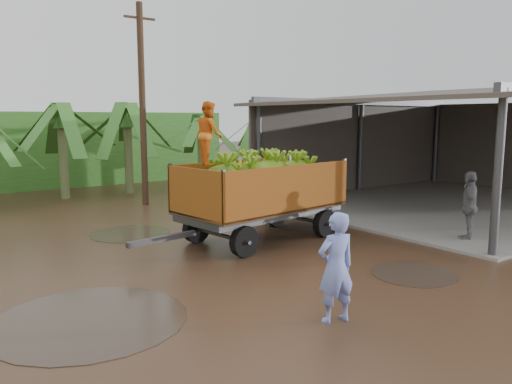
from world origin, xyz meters
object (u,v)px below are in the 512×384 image
at_px(man_blue, 336,267).
at_px(utility_pole, 142,105).
at_px(man_grey, 469,206).
at_px(banana_trailer, 261,190).

bearing_deg(man_blue, utility_pole, -88.35).
relative_size(man_blue, man_grey, 0.96).
height_order(banana_trailer, man_grey, banana_trailer).
height_order(man_grey, utility_pole, utility_pole).
relative_size(man_blue, utility_pole, 0.24).
bearing_deg(utility_pole, man_blue, -99.69).
height_order(man_blue, utility_pole, utility_pole).
height_order(man_blue, man_grey, man_grey).
distance_m(banana_trailer, man_blue, 5.70).
xyz_separation_m(man_blue, utility_pole, (2.11, 12.33, 2.89)).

